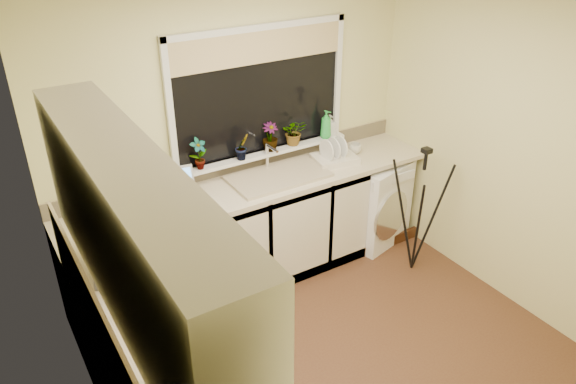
{
  "coord_description": "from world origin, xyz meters",
  "views": [
    {
      "loc": [
        -1.88,
        -2.3,
        2.97
      ],
      "look_at": [
        -0.11,
        0.55,
        1.15
      ],
      "focal_mm": 34.31,
      "sensor_mm": 36.0,
      "label": 1
    }
  ],
  "objects_px": {
    "washing_machine": "(370,200)",
    "plant_a": "(199,154)",
    "plant_c": "(270,137)",
    "plant_d": "(294,132)",
    "plant_b": "(242,147)",
    "microwave": "(123,247)",
    "tripod": "(419,211)",
    "steel_jar": "(169,366)",
    "dish_rack": "(335,159)",
    "kettle": "(163,290)",
    "laptop": "(175,197)",
    "soap_bottle_green": "(326,124)",
    "soap_bottle_clear": "(330,125)",
    "cup_back": "(355,149)"
  },
  "relations": [
    {
      "from": "steel_jar",
      "to": "soap_bottle_green",
      "type": "bearing_deg",
      "value": 38.98
    },
    {
      "from": "soap_bottle_green",
      "to": "soap_bottle_clear",
      "type": "relative_size",
      "value": 1.35
    },
    {
      "from": "washing_machine",
      "to": "plant_a",
      "type": "relative_size",
      "value": 3.14
    },
    {
      "from": "laptop",
      "to": "soap_bottle_green",
      "type": "distance_m",
      "value": 1.54
    },
    {
      "from": "plant_c",
      "to": "plant_d",
      "type": "height_order",
      "value": "plant_c"
    },
    {
      "from": "plant_b",
      "to": "cup_back",
      "type": "distance_m",
      "value": 1.1
    },
    {
      "from": "cup_back",
      "to": "kettle",
      "type": "bearing_deg",
      "value": -154.01
    },
    {
      "from": "kettle",
      "to": "cup_back",
      "type": "bearing_deg",
      "value": 25.99
    },
    {
      "from": "laptop",
      "to": "tripod",
      "type": "relative_size",
      "value": 0.35
    },
    {
      "from": "plant_c",
      "to": "dish_rack",
      "type": "bearing_deg",
      "value": -23.68
    },
    {
      "from": "dish_rack",
      "to": "microwave",
      "type": "xyz_separation_m",
      "value": [
        -2.03,
        -0.54,
        0.11
      ]
    },
    {
      "from": "microwave",
      "to": "plant_d",
      "type": "bearing_deg",
      "value": -46.39
    },
    {
      "from": "tripod",
      "to": "cup_back",
      "type": "xyz_separation_m",
      "value": [
        -0.16,
        0.71,
        0.36
      ]
    },
    {
      "from": "tripod",
      "to": "plant_b",
      "type": "distance_m",
      "value": 1.6
    },
    {
      "from": "kettle",
      "to": "tripod",
      "type": "xyz_separation_m",
      "value": [
        2.38,
        0.38,
        -0.41
      ]
    },
    {
      "from": "tripod",
      "to": "cup_back",
      "type": "relative_size",
      "value": 10.14
    },
    {
      "from": "soap_bottle_clear",
      "to": "cup_back",
      "type": "height_order",
      "value": "soap_bottle_clear"
    },
    {
      "from": "kettle",
      "to": "cup_back",
      "type": "height_order",
      "value": "kettle"
    },
    {
      "from": "laptop",
      "to": "steel_jar",
      "type": "relative_size",
      "value": 3.34
    },
    {
      "from": "microwave",
      "to": "plant_d",
      "type": "relative_size",
      "value": 2.11
    },
    {
      "from": "soap_bottle_green",
      "to": "plant_d",
      "type": "bearing_deg",
      "value": 175.68
    },
    {
      "from": "tripod",
      "to": "steel_jar",
      "type": "distance_m",
      "value": 2.73
    },
    {
      "from": "tripod",
      "to": "plant_b",
      "type": "relative_size",
      "value": 5.41
    },
    {
      "from": "microwave",
      "to": "cup_back",
      "type": "relative_size",
      "value": 4.27
    },
    {
      "from": "kettle",
      "to": "microwave",
      "type": "height_order",
      "value": "microwave"
    },
    {
      "from": "tripod",
      "to": "plant_a",
      "type": "distance_m",
      "value": 1.92
    },
    {
      "from": "microwave",
      "to": "plant_c",
      "type": "height_order",
      "value": "plant_c"
    },
    {
      "from": "soap_bottle_green",
      "to": "soap_bottle_clear",
      "type": "bearing_deg",
      "value": 23.14
    },
    {
      "from": "steel_jar",
      "to": "plant_d",
      "type": "xyz_separation_m",
      "value": [
        1.85,
        1.78,
        0.21
      ]
    },
    {
      "from": "kettle",
      "to": "soap_bottle_green",
      "type": "bearing_deg",
      "value": 31.68
    },
    {
      "from": "steel_jar",
      "to": "plant_d",
      "type": "distance_m",
      "value": 2.57
    },
    {
      "from": "kettle",
      "to": "plant_d",
      "type": "height_order",
      "value": "plant_d"
    },
    {
      "from": "plant_d",
      "to": "dish_rack",
      "type": "bearing_deg",
      "value": -38.41
    },
    {
      "from": "washing_machine",
      "to": "dish_rack",
      "type": "relative_size",
      "value": 2.22
    },
    {
      "from": "tripod",
      "to": "plant_c",
      "type": "distance_m",
      "value": 1.42
    },
    {
      "from": "tripod",
      "to": "soap_bottle_clear",
      "type": "xyz_separation_m",
      "value": [
        -0.32,
        0.88,
        0.56
      ]
    },
    {
      "from": "kettle",
      "to": "plant_c",
      "type": "xyz_separation_m",
      "value": [
        1.44,
        1.26,
        0.17
      ]
    },
    {
      "from": "tripod",
      "to": "soap_bottle_green",
      "type": "xyz_separation_m",
      "value": [
        -0.39,
        0.86,
        0.59
      ]
    },
    {
      "from": "laptop",
      "to": "kettle",
      "type": "relative_size",
      "value": 2.03
    },
    {
      "from": "tripod",
      "to": "soap_bottle_green",
      "type": "relative_size",
      "value": 4.64
    },
    {
      "from": "laptop",
      "to": "plant_d",
      "type": "bearing_deg",
      "value": 19.5
    },
    {
      "from": "plant_b",
      "to": "cup_back",
      "type": "bearing_deg",
      "value": -7.42
    },
    {
      "from": "plant_b",
      "to": "cup_back",
      "type": "xyz_separation_m",
      "value": [
        1.07,
        -0.14,
        -0.21
      ]
    },
    {
      "from": "washing_machine",
      "to": "plant_d",
      "type": "relative_size",
      "value": 3.51
    },
    {
      "from": "plant_d",
      "to": "soap_bottle_clear",
      "type": "relative_size",
      "value": 1.24
    },
    {
      "from": "plant_c",
      "to": "tripod",
      "type": "bearing_deg",
      "value": -43.06
    },
    {
      "from": "dish_rack",
      "to": "kettle",
      "type": "bearing_deg",
      "value": -142.18
    },
    {
      "from": "washing_machine",
      "to": "tripod",
      "type": "xyz_separation_m",
      "value": [
        0.01,
        -0.62,
        0.18
      ]
    },
    {
      "from": "steel_jar",
      "to": "microwave",
      "type": "xyz_separation_m",
      "value": [
        0.1,
        1.01,
        0.08
      ]
    },
    {
      "from": "plant_b",
      "to": "microwave",
      "type": "bearing_deg",
      "value": -149.09
    }
  ]
}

